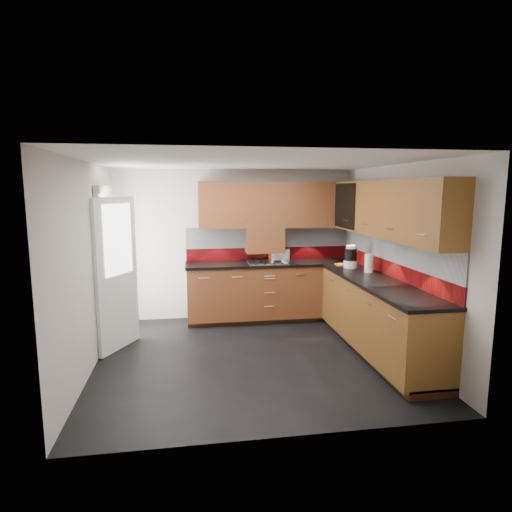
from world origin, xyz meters
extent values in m
cube|color=black|center=(0.00, 0.00, -0.01)|extent=(4.00, 3.80, 0.02)
cube|color=white|center=(0.00, 0.00, 2.45)|extent=(4.00, 3.80, 0.10)
cube|color=beige|center=(0.00, 1.84, 1.20)|extent=(4.00, 0.08, 2.64)
cube|color=beige|center=(0.00, -1.84, 1.20)|extent=(4.00, 0.08, 2.64)
cube|color=beige|center=(-1.94, 0.00, 1.20)|extent=(0.08, 3.80, 2.64)
cube|color=beige|center=(1.94, 0.00, 1.20)|extent=(0.08, 3.80, 2.64)
cube|color=brown|center=(0.55, 1.50, 0.48)|extent=(2.70, 0.60, 0.95)
cube|color=brown|center=(1.60, -0.10, 0.48)|extent=(0.60, 2.60, 0.95)
cube|color=#3B1D10|center=(0.55, 1.53, 0.05)|extent=(2.70, 0.54, 0.10)
cube|color=#3B1D10|center=(1.63, -0.10, 0.05)|extent=(0.54, 2.60, 0.10)
cube|color=black|center=(0.54, 1.49, 0.92)|extent=(2.72, 0.62, 0.04)
cube|color=black|center=(1.59, -0.12, 0.92)|extent=(0.62, 2.60, 0.04)
cube|color=maroon|center=(0.55, 1.79, 1.04)|extent=(2.70, 0.02, 0.20)
cube|color=silver|center=(0.55, 1.79, 1.31)|extent=(2.70, 0.02, 0.34)
cube|color=maroon|center=(1.89, 0.20, 1.04)|extent=(0.02, 3.20, 0.20)
cube|color=silver|center=(1.89, 0.20, 1.31)|extent=(0.02, 3.20, 0.34)
cube|color=brown|center=(0.65, 1.64, 1.84)|extent=(2.50, 0.33, 0.72)
cube|color=brown|center=(1.73, 0.04, 1.84)|extent=(0.33, 2.87, 0.72)
cube|color=silver|center=(0.50, 1.46, 1.63)|extent=(1.80, 0.01, 0.16)
cube|color=silver|center=(1.56, 0.00, 1.63)|extent=(0.01, 2.00, 0.16)
cube|color=brown|center=(0.45, 1.64, 1.28)|extent=(0.60, 0.33, 0.40)
cube|color=black|center=(1.56, 1.07, 1.84)|extent=(0.01, 0.80, 0.66)
cube|color=#FFD18C|center=(1.87, 1.07, 1.84)|extent=(0.01, 0.76, 0.64)
cube|color=black|center=(1.73, 1.07, 1.86)|extent=(0.29, 0.76, 0.01)
cylinder|color=black|center=(1.73, 0.82, 1.96)|extent=(0.07, 0.07, 0.16)
cylinder|color=black|center=(1.73, 0.97, 1.96)|extent=(0.07, 0.07, 0.16)
cylinder|color=white|center=(1.73, 1.12, 1.96)|extent=(0.07, 0.07, 0.16)
cylinder|color=black|center=(1.73, 1.27, 1.96)|extent=(0.07, 0.07, 0.16)
cube|color=white|center=(-1.86, 0.90, 1.02)|extent=(0.06, 0.95, 2.04)
cube|color=white|center=(-1.68, 0.55, 1.00)|extent=(0.42, 0.73, 1.98)
cube|color=white|center=(-1.65, 0.55, 1.45)|extent=(0.28, 0.50, 0.90)
cube|color=silver|center=(0.45, 1.48, 0.95)|extent=(0.60, 0.52, 0.02)
torus|color=black|center=(0.30, 1.36, 0.98)|extent=(0.13, 0.13, 0.02)
torus|color=black|center=(0.60, 1.36, 0.98)|extent=(0.13, 0.13, 0.02)
torus|color=black|center=(0.30, 1.60, 0.98)|extent=(0.13, 0.13, 0.02)
torus|color=black|center=(0.60, 1.60, 0.98)|extent=(0.13, 0.13, 0.02)
cube|color=black|center=(0.45, 1.23, 0.96)|extent=(0.45, 0.04, 0.02)
cylinder|color=#C73F12|center=(0.58, 1.70, 1.01)|extent=(0.11, 0.11, 0.14)
cylinder|color=brown|center=(0.59, 1.72, 1.18)|extent=(0.05, 0.03, 0.28)
cylinder|color=brown|center=(0.59, 1.71, 1.17)|extent=(0.04, 0.04, 0.26)
cylinder|color=brown|center=(0.58, 1.72, 1.19)|extent=(0.06, 0.02, 0.30)
cylinder|color=brown|center=(0.60, 1.71, 1.16)|extent=(0.03, 0.05, 0.24)
cylinder|color=brown|center=(0.57, 1.71, 1.18)|extent=(0.05, 0.04, 0.27)
cube|color=silver|center=(0.71, 1.59, 1.04)|extent=(0.32, 0.24, 0.20)
cube|color=black|center=(0.71, 1.59, 1.14)|extent=(0.22, 0.07, 0.01)
cube|color=black|center=(0.71, 1.63, 1.14)|extent=(0.22, 0.07, 0.01)
cylinder|color=white|center=(1.59, 0.83, 1.00)|extent=(0.20, 0.20, 0.11)
cylinder|color=black|center=(1.59, 0.83, 1.14)|extent=(0.19, 0.19, 0.18)
cylinder|color=white|center=(1.59, 0.83, 1.25)|extent=(0.13, 0.13, 0.04)
cylinder|color=white|center=(1.71, 0.46, 1.07)|extent=(0.14, 0.14, 0.25)
cube|color=orange|center=(1.54, 1.08, 0.95)|extent=(0.18, 0.16, 0.02)
camera|label=1|loc=(-0.77, -5.07, 2.08)|focal=30.00mm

